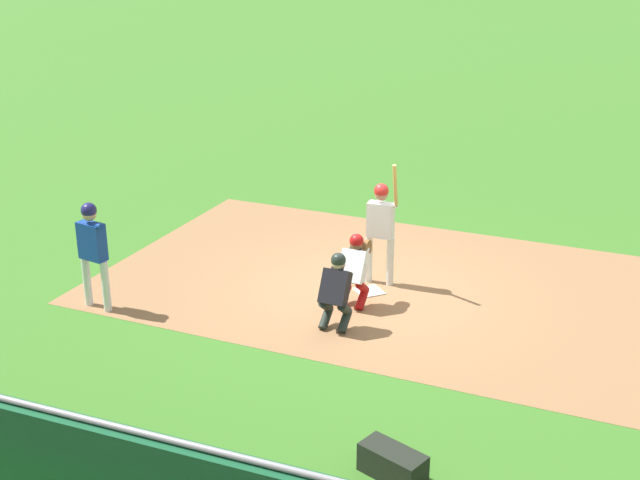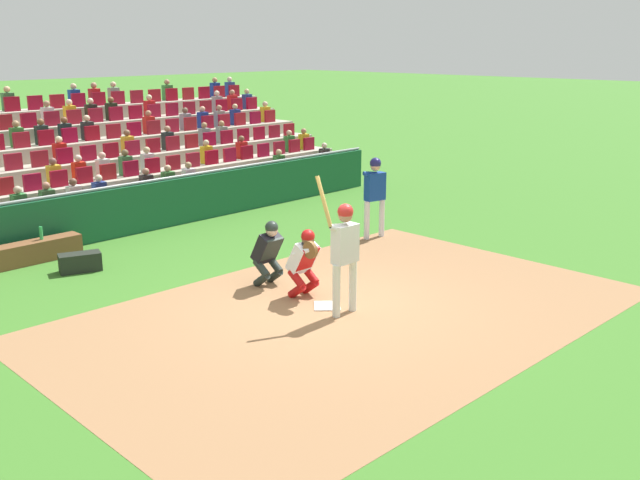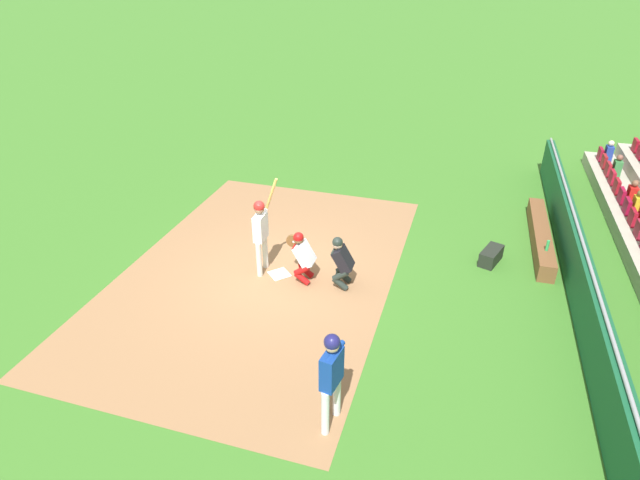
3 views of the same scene
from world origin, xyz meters
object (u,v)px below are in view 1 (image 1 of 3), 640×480
home_plate_marker (369,291)px  home_plate_umpire (336,288)px  on_deck_batter (92,244)px  batter_at_plate (381,222)px  equipment_duffel_bag (393,463)px  catcher_crouching (355,266)px

home_plate_marker → home_plate_umpire: 1.66m
on_deck_batter → home_plate_marker: bearing=29.8°
home_plate_umpire → on_deck_batter: 4.06m
on_deck_batter → batter_at_plate: bearing=33.8°
equipment_duffel_bag → on_deck_batter: bearing=177.1°
home_plate_marker → home_plate_umpire: size_ratio=0.35×
home_plate_marker → home_plate_umpire: (-0.05, -1.51, 0.67)m
home_plate_marker → home_plate_umpire: home_plate_umpire is taller
home_plate_marker → batter_at_plate: bearing=83.0°
home_plate_marker → batter_at_plate: 1.23m
catcher_crouching → home_plate_umpire: bearing=-89.5°
batter_at_plate → equipment_duffel_bag: bearing=-70.5°
home_plate_marker → catcher_crouching: 0.92m
equipment_duffel_bag → on_deck_batter: size_ratio=0.42×
equipment_duffel_bag → batter_at_plate: bearing=129.9°
catcher_crouching → on_deck_batter: size_ratio=0.68×
home_plate_marker → home_plate_umpire: bearing=-91.9°
catcher_crouching → on_deck_batter: 4.32m
batter_at_plate → home_plate_umpire: size_ratio=1.83×
batter_at_plate → on_deck_batter: bearing=-146.2°
home_plate_marker → catcher_crouching: bearing=-95.6°
equipment_duffel_bag → catcher_crouching: bearing=135.4°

